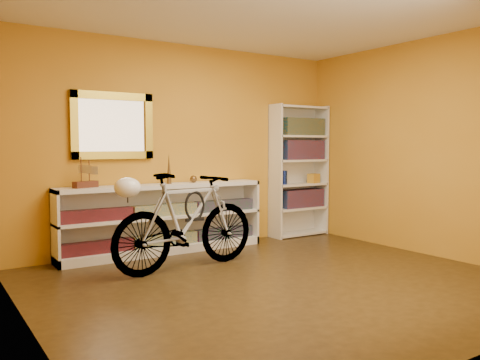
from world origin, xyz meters
TOP-DOWN VIEW (x-y plane):
  - floor at (0.00, 0.00)m, footprint 4.50×4.00m
  - ceiling at (0.00, 0.00)m, footprint 4.50×4.00m
  - back_wall at (0.00, 2.00)m, footprint 4.50×0.01m
  - left_wall at (-2.25, 0.00)m, footprint 0.01×4.00m
  - right_wall at (2.25, 0.00)m, footprint 0.01×4.00m
  - gilt_mirror at (-0.95, 1.97)m, footprint 0.98×0.06m
  - wall_socket at (0.90, 1.99)m, footprint 0.09×0.02m
  - console_unit at (-0.37, 1.81)m, footprint 2.60×0.35m
  - cd_row_lower at (-0.37, 1.79)m, footprint 2.50×0.13m
  - cd_row_upper at (-0.37, 1.79)m, footprint 2.50×0.13m
  - model_ship at (-1.32, 1.81)m, footprint 0.31×0.21m
  - toy_car at (-0.86, 1.81)m, footprint 0.00×0.00m
  - bronze_ornament at (-0.31, 1.81)m, footprint 0.06×0.06m
  - decorative_orb at (0.03, 1.81)m, footprint 0.09×0.09m
  - bookcase at (1.78, 1.84)m, footprint 0.90×0.30m
  - book_row_a at (1.83, 1.84)m, footprint 0.70×0.22m
  - book_row_b at (1.83, 1.84)m, footprint 0.70×0.22m
  - book_row_c at (1.83, 1.84)m, footprint 0.70×0.22m
  - travel_mug at (1.49, 1.82)m, footprint 0.09×0.09m
  - red_tin at (1.58, 1.87)m, footprint 0.18×0.18m
  - yellow_bag at (2.03, 1.80)m, footprint 0.20×0.16m
  - bicycle at (-0.51, 0.95)m, footprint 0.62×1.80m
  - helmet at (-1.18, 0.89)m, footprint 0.26×0.25m
  - u_lock at (-0.41, 0.96)m, footprint 0.24×0.03m

SIDE VIEW (x-z plane):
  - floor at x=0.00m, z-range -0.01..0.00m
  - cd_row_lower at x=-0.37m, z-range 0.10..0.24m
  - wall_socket at x=0.90m, z-range 0.21..0.29m
  - console_unit at x=-0.37m, z-range 0.00..0.85m
  - bicycle at x=-0.51m, z-range 0.00..1.04m
  - cd_row_upper at x=-0.37m, z-range 0.47..0.60m
  - book_row_a at x=1.83m, z-range 0.42..0.68m
  - u_lock at x=-0.41m, z-range 0.55..0.79m
  - yellow_bag at x=2.03m, z-range 0.77..0.90m
  - toy_car at x=-0.86m, z-range 0.85..0.85m
  - travel_mug at x=1.49m, z-range 0.77..0.96m
  - decorative_orb at x=0.03m, z-range 0.85..0.94m
  - helmet at x=-1.18m, z-range 0.81..1.01m
  - bookcase at x=1.78m, z-range 0.00..1.90m
  - model_ship at x=-1.32m, z-range 0.85..1.19m
  - bronze_ornament at x=-0.31m, z-range 0.85..1.22m
  - book_row_b at x=1.83m, z-range 1.11..1.40m
  - back_wall at x=0.00m, z-range 0.00..2.60m
  - left_wall at x=-2.25m, z-range 0.00..2.60m
  - right_wall at x=2.25m, z-range 0.00..2.60m
  - gilt_mirror at x=-0.95m, z-range 1.16..1.94m
  - red_tin at x=1.58m, z-range 1.46..1.66m
  - book_row_c at x=1.83m, z-range 1.46..1.71m
  - ceiling at x=0.00m, z-range 2.60..2.61m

